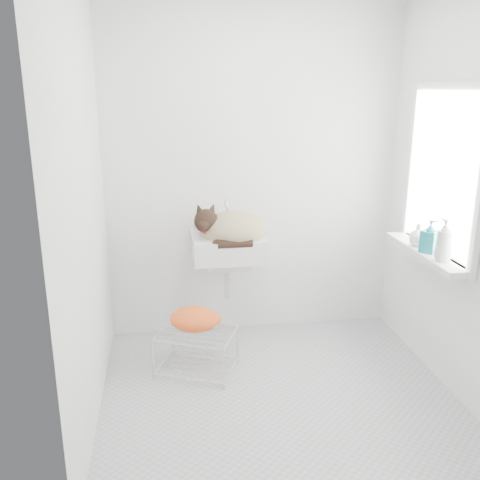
{
  "coord_description": "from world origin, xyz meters",
  "views": [
    {
      "loc": [
        -0.66,
        -2.85,
        1.87
      ],
      "look_at": [
        -0.17,
        0.5,
        0.88
      ],
      "focal_mm": 39.25,
      "sensor_mm": 36.0,
      "label": 1
    }
  ],
  "objects": [
    {
      "name": "sink",
      "position": [
        -0.22,
        0.74,
        0.85
      ],
      "size": [
        0.51,
        0.45,
        0.21
      ],
      "primitive_type": "cube",
      "color": "white",
      "rests_on": "back_wall"
    },
    {
      "name": "left_wall",
      "position": [
        -1.1,
        0.0,
        1.25
      ],
      "size": [
        0.02,
        2.0,
        2.5
      ],
      "primitive_type": "cube",
      "color": "white",
      "rests_on": "ground"
    },
    {
      "name": "bottle_b",
      "position": [
        1.0,
        0.15,
        0.85
      ],
      "size": [
        0.14,
        0.14,
        0.21
      ],
      "primitive_type": "imported",
      "rotation": [
        0.0,
        0.0,
        0.67
      ],
      "color": "#156C76",
      "rests_on": "windowsill"
    },
    {
      "name": "cat",
      "position": [
        -0.21,
        0.72,
        0.89
      ],
      "size": [
        0.56,
        0.5,
        0.32
      ],
      "rotation": [
        0.0,
        0.0,
        -0.26
      ],
      "color": "tan",
      "rests_on": "sink"
    },
    {
      "name": "floor",
      "position": [
        0.0,
        0.0,
        0.0
      ],
      "size": [
        2.2,
        2.0,
        0.02
      ],
      "primitive_type": "cube",
      "color": "#B3B3B3",
      "rests_on": "ground"
    },
    {
      "name": "window_frame",
      "position": [
        1.07,
        0.2,
        1.35
      ],
      "size": [
        0.04,
        0.9,
        1.1
      ],
      "primitive_type": "cube",
      "color": "white",
      "rests_on": "right_wall"
    },
    {
      "name": "right_wall",
      "position": [
        1.1,
        0.0,
        1.25
      ],
      "size": [
        0.02,
        2.0,
        2.5
      ],
      "primitive_type": "cube",
      "color": "white",
      "rests_on": "ground"
    },
    {
      "name": "faucet",
      "position": [
        -0.22,
        0.92,
        0.99
      ],
      "size": [
        0.19,
        0.13,
        0.19
      ],
      "primitive_type": null,
      "color": "silver",
      "rests_on": "sink"
    },
    {
      "name": "windowsill",
      "position": [
        1.01,
        0.2,
        0.83
      ],
      "size": [
        0.16,
        0.88,
        0.04
      ],
      "primitive_type": "cube",
      "color": "white",
      "rests_on": "right_wall"
    },
    {
      "name": "window_glass",
      "position": [
        1.09,
        0.2,
        1.35
      ],
      "size": [
        0.01,
        0.8,
        1.0
      ],
      "primitive_type": "cube",
      "color": "white",
      "rests_on": "right_wall"
    },
    {
      "name": "back_wall",
      "position": [
        0.0,
        1.0,
        1.25
      ],
      "size": [
        2.2,
        0.02,
        2.5
      ],
      "primitive_type": "cube",
      "color": "white",
      "rests_on": "ground"
    },
    {
      "name": "bottle_c",
      "position": [
        1.0,
        0.3,
        0.85
      ],
      "size": [
        0.16,
        0.16,
        0.15
      ],
      "primitive_type": "imported",
      "rotation": [
        0.0,
        0.0,
        0.56
      ],
      "color": "white",
      "rests_on": "windowsill"
    },
    {
      "name": "wire_rack",
      "position": [
        -0.49,
        0.35,
        0.15
      ],
      "size": [
        0.58,
        0.5,
        0.29
      ],
      "primitive_type": "cube",
      "rotation": [
        0.0,
        0.0,
        -0.4
      ],
      "color": "silver",
      "rests_on": "floor"
    },
    {
      "name": "towel",
      "position": [
        -0.5,
        0.41,
        0.32
      ],
      "size": [
        0.4,
        0.33,
        0.14
      ],
      "primitive_type": "ellipsoid",
      "rotation": [
        0.0,
        0.0,
        -0.31
      ],
      "color": "orange",
      "rests_on": "wire_rack"
    },
    {
      "name": "bottle_a",
      "position": [
        1.0,
        -0.02,
        0.85
      ],
      "size": [
        0.1,
        0.1,
        0.22
      ],
      "primitive_type": "imported",
      "rotation": [
        0.0,
        0.0,
        3.37
      ],
      "color": "silver",
      "rests_on": "windowsill"
    }
  ]
}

